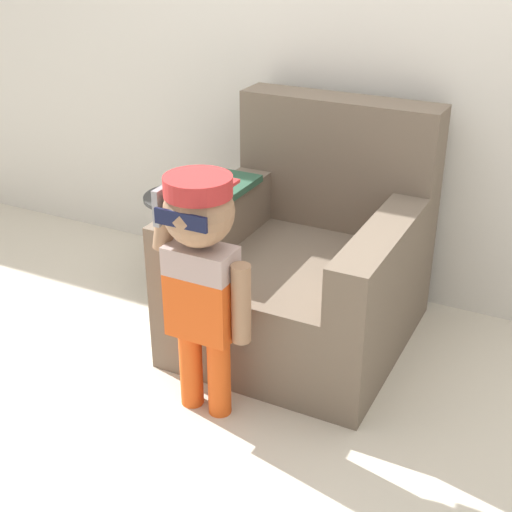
# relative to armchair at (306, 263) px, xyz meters

# --- Properties ---
(ground_plane) EXTENTS (10.00, 10.00, 0.00)m
(ground_plane) POSITION_rel_armchair_xyz_m (0.01, -0.23, -0.34)
(ground_plane) COLOR beige
(wall_back) EXTENTS (10.00, 0.05, 2.60)m
(wall_back) POSITION_rel_armchair_xyz_m (0.01, 0.53, 0.96)
(wall_back) COLOR silver
(wall_back) RESTS_ON ground_plane
(armchair) EXTENTS (0.92, 0.98, 0.99)m
(armchair) POSITION_rel_armchair_xyz_m (0.00, 0.00, 0.00)
(armchair) COLOR #6B5B4C
(armchair) RESTS_ON ground_plane
(person_child) EXTENTS (0.39, 0.29, 0.94)m
(person_child) POSITION_rel_armchair_xyz_m (-0.11, -0.68, 0.29)
(person_child) COLOR #E05119
(person_child) RESTS_ON ground_plane
(side_table) EXTENTS (0.36, 0.36, 0.49)m
(side_table) POSITION_rel_armchair_xyz_m (-0.71, 0.11, -0.04)
(side_table) COLOR #333333
(side_table) RESTS_ON ground_plane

